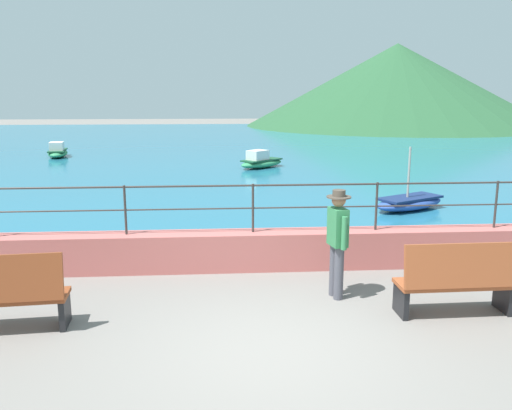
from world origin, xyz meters
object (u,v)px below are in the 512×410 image
at_px(bench_far, 457,279).
at_px(boat_1, 261,161).
at_px(boat_0, 58,152).
at_px(person_walking, 337,238).
at_px(bench_main, 1,294).
at_px(boat_2, 410,202).

bearing_deg(bench_far, boat_1, 96.05).
bearing_deg(boat_0, person_walking, -62.79).
bearing_deg(bench_main, boat_1, 72.84).
distance_m(person_walking, boat_0, 21.42).
bearing_deg(boat_2, boat_0, 135.28).
relative_size(boat_1, boat_2, 0.94).
bearing_deg(person_walking, bench_far, -27.80).
bearing_deg(person_walking, boat_0, 117.21).
xyz_separation_m(bench_main, person_walking, (4.81, 0.94, 0.42)).
distance_m(bench_main, person_walking, 4.92).
xyz_separation_m(bench_main, bench_far, (6.40, 0.10, 0.00)).
bearing_deg(person_walking, boat_2, 60.65).
height_order(bench_far, boat_2, boat_2).
distance_m(bench_far, person_walking, 1.85).
bearing_deg(boat_0, bench_main, -76.02).
distance_m(bench_far, boat_0, 22.91).
bearing_deg(bench_far, boat_2, 75.40).
relative_size(person_walking, boat_1, 0.76).
xyz_separation_m(bench_main, boat_1, (4.78, 15.47, -0.23)).
height_order(bench_main, bench_far, same).
xyz_separation_m(bench_far, boat_0, (-11.38, 19.88, -0.23)).
bearing_deg(person_walking, boat_1, 90.14).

